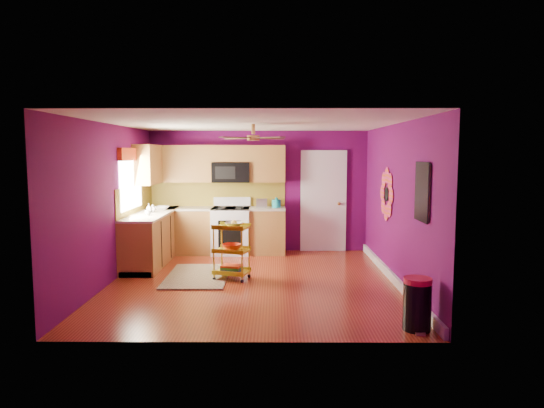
{
  "coord_description": "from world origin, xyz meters",
  "views": [
    {
      "loc": [
        0.35,
        -7.56,
        2.04
      ],
      "look_at": [
        0.3,
        0.4,
        1.2
      ],
      "focal_mm": 32.0,
      "sensor_mm": 36.0,
      "label": 1
    }
  ],
  "objects": [
    {
      "name": "shag_rug",
      "position": [
        -0.94,
        0.3,
        0.01
      ],
      "size": [
        1.0,
        1.63,
        0.02
      ],
      "primitive_type": "cube",
      "rotation": [
        0.0,
        0.0,
        0.01
      ],
      "color": "#312110",
      "rests_on": "ground"
    },
    {
      "name": "toaster",
      "position": [
        0.07,
        2.23,
        1.03
      ],
      "size": [
        0.22,
        0.15,
        0.18
      ],
      "primitive_type": "cube",
      "color": "beige",
      "rests_on": "lower_cabinets"
    },
    {
      "name": "rolling_cart",
      "position": [
        -0.35,
        0.14,
        0.5
      ],
      "size": [
        0.63,
        0.53,
        0.97
      ],
      "color": "gold",
      "rests_on": "ground"
    },
    {
      "name": "upper_cabinetry",
      "position": [
        -1.24,
        2.17,
        1.8
      ],
      "size": [
        2.8,
        2.3,
        1.26
      ],
      "color": "brown",
      "rests_on": "ground"
    },
    {
      "name": "counter_cup",
      "position": [
        -1.92,
        0.99,
        0.98
      ],
      "size": [
        0.11,
        0.11,
        0.09
      ],
      "primitive_type": "imported",
      "color": "white",
      "rests_on": "lower_cabinets"
    },
    {
      "name": "panel_door",
      "position": [
        1.35,
        2.47,
        1.02
      ],
      "size": [
        0.95,
        0.11,
        2.15
      ],
      "color": "white",
      "rests_on": "ground"
    },
    {
      "name": "ceiling_fan",
      "position": [
        0.0,
        0.2,
        2.29
      ],
      "size": [
        1.01,
        1.01,
        0.26
      ],
      "color": "#BF8C3F",
      "rests_on": "ground"
    },
    {
      "name": "ground",
      "position": [
        0.0,
        0.0,
        0.0
      ],
      "size": [
        5.0,
        5.0,
        0.0
      ],
      "primitive_type": "plane",
      "color": "maroon",
      "rests_on": "ground"
    },
    {
      "name": "soap_bottle_b",
      "position": [
        -1.94,
        1.42,
        1.01
      ],
      "size": [
        0.12,
        0.12,
        0.15
      ],
      "primitive_type": "imported",
      "color": "white",
      "rests_on": "lower_cabinets"
    },
    {
      "name": "counter_dish",
      "position": [
        -1.86,
        1.81,
        0.97
      ],
      "size": [
        0.28,
        0.28,
        0.07
      ],
      "primitive_type": "imported",
      "color": "white",
      "rests_on": "lower_cabinets"
    },
    {
      "name": "left_window",
      "position": [
        -2.22,
        1.05,
        1.74
      ],
      "size": [
        0.08,
        1.35,
        1.08
      ],
      "color": "white",
      "rests_on": "ground"
    },
    {
      "name": "right_wall_art",
      "position": [
        2.23,
        -0.34,
        1.44
      ],
      "size": [
        0.04,
        2.74,
        1.04
      ],
      "color": "black",
      "rests_on": "ground"
    },
    {
      "name": "teal_kettle",
      "position": [
        0.37,
        2.22,
        1.02
      ],
      "size": [
        0.18,
        0.18,
        0.21
      ],
      "color": "teal",
      "rests_on": "lower_cabinets"
    },
    {
      "name": "soap_bottle_a",
      "position": [
        -2.0,
        1.35,
        1.02
      ],
      "size": [
        0.08,
        0.08,
        0.17
      ],
      "primitive_type": "imported",
      "color": "#EA3F72",
      "rests_on": "lower_cabinets"
    },
    {
      "name": "room_envelope",
      "position": [
        0.03,
        0.0,
        1.63
      ],
      "size": [
        4.54,
        5.04,
        2.52
      ],
      "color": "#590A4F",
      "rests_on": "ground"
    },
    {
      "name": "electric_range",
      "position": [
        -0.55,
        2.17,
        0.48
      ],
      "size": [
        0.76,
        0.66,
        1.13
      ],
      "color": "white",
      "rests_on": "ground"
    },
    {
      "name": "lower_cabinets",
      "position": [
        -1.35,
        1.82,
        0.43
      ],
      "size": [
        2.81,
        2.31,
        0.94
      ],
      "color": "brown",
      "rests_on": "ground"
    },
    {
      "name": "trash_can",
      "position": [
        1.99,
        -2.11,
        0.31
      ],
      "size": [
        0.36,
        0.37,
        0.62
      ],
      "color": "black",
      "rests_on": "ground"
    }
  ]
}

